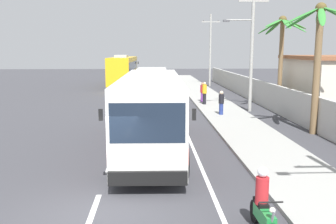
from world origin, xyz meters
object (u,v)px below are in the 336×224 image
Objects in this scene: utility_pole_mid at (251,47)px; utility_pole_far at (210,49)px; pedestrian_midwalk at (202,92)px; palm_nearest at (282,43)px; coach_bus_far_lane at (123,70)px; pedestrian_near_kerb at (204,93)px; motorcycle_beside_bus at (263,208)px; pedestrian_far_walk at (221,102)px; coach_bus_foreground at (151,108)px; palm_second at (319,46)px.

utility_pole_far is (0.10, 19.22, -0.10)m from utility_pole_mid.
utility_pole_far is (2.96, 14.99, 3.60)m from pedestrian_midwalk.
utility_pole_mid reaches higher than palm_nearest.
coach_bus_far_lane is at bearing 175.20° from utility_pole_far.
motorcycle_beside_bus is at bearing -70.38° from pedestrian_near_kerb.
coach_bus_foreground is at bearing 67.61° from pedestrian_far_walk.
pedestrian_near_kerb is at bearing -100.32° from utility_pole_far.
pedestrian_near_kerb is 0.21× the size of utility_pole_far.
motorcycle_beside_bus is 38.06m from utility_pole_far.
utility_pole_mid is (2.86, -4.23, 3.70)m from pedestrian_midwalk.
palm_second is (3.97, -5.45, 3.68)m from pedestrian_far_walk.
utility_pole_mid is at bearing 101.32° from palm_second.
coach_bus_foreground is 12.84m from utility_pole_mid.
pedestrian_midwalk is 15.70m from utility_pole_far.
pedestrian_midwalk is at bearing 110.35° from palm_second.
pedestrian_midwalk is (4.29, 14.51, -0.88)m from coach_bus_foreground.
pedestrian_midwalk is 0.24× the size of palm_nearest.
pedestrian_far_walk is at bearing -138.93° from utility_pole_mid.
coach_bus_foreground reaches higher than pedestrian_midwalk.
pedestrian_far_walk is at bearing -96.81° from utility_pole_far.
palm_nearest is (9.39, 10.23, 3.10)m from coach_bus_foreground.
motorcycle_beside_bus is 22.65m from pedestrian_midwalk.
pedestrian_far_walk is at bearing -69.72° from coach_bus_far_lane.
coach_bus_far_lane is 17.74m from pedestrian_midwalk.
pedestrian_near_kerb is 1.10× the size of pedestrian_midwalk.
pedestrian_far_walk is (2.00, 16.23, 0.31)m from motorcycle_beside_bus.
coach_bus_foreground reaches higher than pedestrian_far_walk.
utility_pole_far is at bearing 74.77° from pedestrian_midwalk.
utility_pole_far is at bearing 96.31° from palm_nearest.
pedestrian_far_walk is at bearing 59.99° from coach_bus_foreground.
pedestrian_near_kerb is at bearing 71.91° from coach_bus_foreground.
utility_pole_far is 26.84m from palm_second.
palm_nearest is at bearing -57.39° from coach_bus_far_lane.
palm_nearest is 1.00× the size of palm_second.
motorcycle_beside_bus is at bearing -98.07° from pedestrian_midwalk.
pedestrian_midwalk is at bearing -63.83° from coach_bus_far_lane.
pedestrian_near_kerb is 1.48m from pedestrian_midwalk.
coach_bus_far_lane is at bearing 113.75° from palm_second.
palm_second is at bearing -73.70° from pedestrian_midwalk.
pedestrian_midwalk is at bearing 112.52° from pedestrian_near_kerb.
coach_bus_far_lane is 6.78× the size of pedestrian_near_kerb.
utility_pole_far is at bearing -4.80° from coach_bus_far_lane.
pedestrian_midwalk is 0.24× the size of palm_second.
utility_pole_mid reaches higher than coach_bus_far_lane.
motorcycle_beside_bus is 16.36m from pedestrian_far_walk.
coach_bus_far_lane is 7.49× the size of pedestrian_midwalk.
coach_bus_far_lane is 30.39m from palm_second.
coach_bus_foreground is 9.45m from pedestrian_far_walk.
utility_pole_mid is (10.67, -20.12, 2.68)m from coach_bus_far_lane.
coach_bus_far_lane reaches higher than pedestrian_midwalk.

